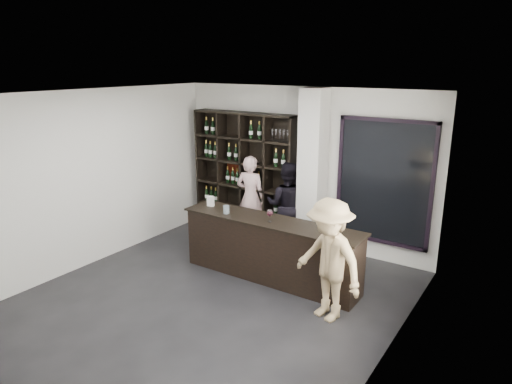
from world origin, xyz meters
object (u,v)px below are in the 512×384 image
Objects in this scene: wine_shelf at (245,174)px; taster_black at (287,205)px; tasting_counter at (270,250)px; customer at (329,260)px; taster_pink at (251,197)px.

wine_shelf reaches higher than taster_black.
taster_black is at bearing 109.22° from tasting_counter.
customer reaches higher than taster_black.
customer is at bearing 137.14° from taster_pink.
customer is at bearing 115.56° from taster_black.
tasting_counter is 1.80× the size of customer.
wine_shelf is 1.50× the size of taster_black.
taster_pink is 3.10m from customer.
taster_black is 2.50m from customer.
taster_black is at bearing 173.83° from taster_pink.
wine_shelf reaches higher than customer.
tasting_counter is at bearing -44.32° from wine_shelf.
tasting_counter is 1.86× the size of taster_black.
taster_black is at bearing 151.56° from customer.
tasting_counter is 1.39m from customer.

